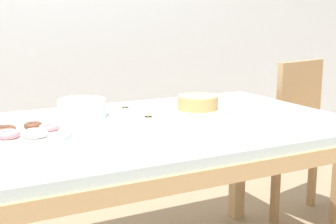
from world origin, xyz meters
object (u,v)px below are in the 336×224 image
(pastry_platter, at_px, (26,133))
(tealight_centre, at_px, (125,108))
(plate_stack, at_px, (82,108))
(tealight_right_edge, at_px, (148,118))
(chair, at_px, (315,134))
(cake_chocolate_round, at_px, (198,105))

(pastry_platter, xyz_separation_m, tealight_centre, (0.51, 0.29, -0.00))
(plate_stack, height_order, tealight_right_edge, plate_stack)
(chair, xyz_separation_m, cake_chocolate_round, (-0.86, -0.11, 0.27))
(plate_stack, distance_m, tealight_centre, 0.23)
(cake_chocolate_round, relative_size, tealight_centre, 6.86)
(cake_chocolate_round, xyz_separation_m, plate_stack, (-0.51, 0.13, 0.01))
(cake_chocolate_round, bearing_deg, tealight_right_edge, -167.68)
(chair, height_order, pastry_platter, chair)
(chair, xyz_separation_m, tealight_centre, (-1.15, 0.07, 0.25))
(cake_chocolate_round, bearing_deg, plate_stack, 165.70)
(plate_stack, xyz_separation_m, tealight_right_edge, (0.23, -0.19, -0.03))
(cake_chocolate_round, relative_size, tealight_right_edge, 6.86)
(chair, height_order, plate_stack, chair)
(chair, bearing_deg, plate_stack, 179.34)
(chair, relative_size, tealight_centre, 23.50)
(plate_stack, distance_m, tealight_right_edge, 0.30)
(cake_chocolate_round, xyz_separation_m, tealight_right_edge, (-0.28, -0.06, -0.02))
(pastry_platter, distance_m, tealight_centre, 0.59)
(chair, xyz_separation_m, plate_stack, (-1.37, 0.02, 0.28))
(plate_stack, bearing_deg, tealight_centre, 12.59)
(cake_chocolate_round, distance_m, tealight_centre, 0.34)
(pastry_platter, distance_m, tealight_right_edge, 0.52)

